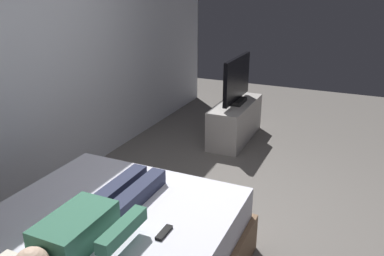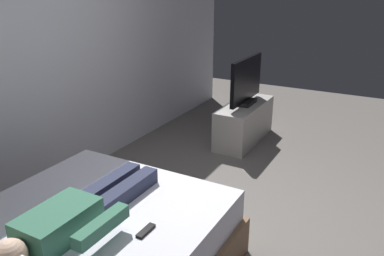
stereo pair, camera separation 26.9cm
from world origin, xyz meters
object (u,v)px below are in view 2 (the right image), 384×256
(person, at_px, (77,215))
(tv_stand, at_px, (244,122))
(remote, at_px, (146,231))
(tv, at_px, (246,82))

(person, distance_m, tv_stand, 3.06)
(person, xyz_separation_m, remote, (0.15, -0.40, -0.07))
(remote, bearing_deg, tv_stand, 9.87)
(person, xyz_separation_m, tv, (3.03, 0.10, 0.16))
(tv_stand, bearing_deg, remote, -170.13)
(person, bearing_deg, remote, -69.53)
(person, bearing_deg, tv, 1.82)
(person, distance_m, tv, 3.04)
(person, xyz_separation_m, tv_stand, (3.03, 0.10, -0.37))
(tv_stand, height_order, tv, tv)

